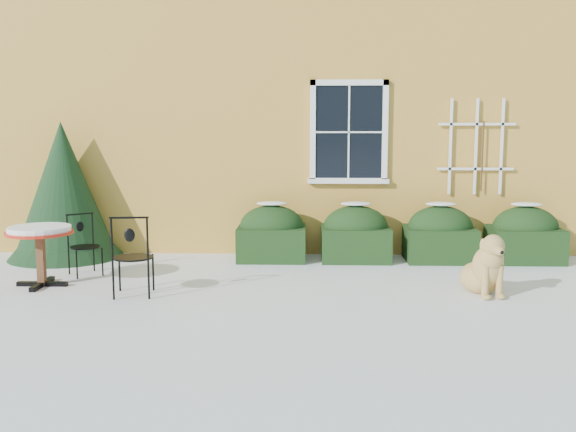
{
  "coord_description": "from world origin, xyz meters",
  "views": [
    {
      "loc": [
        0.26,
        -7.27,
        2.03
      ],
      "look_at": [
        0.0,
        1.0,
        0.9
      ],
      "focal_mm": 40.0,
      "sensor_mm": 36.0,
      "label": 1
    }
  ],
  "objects_px": {
    "dog": "(485,269)",
    "patio_chair_far": "(84,245)",
    "evergreen_shrub": "(64,203)",
    "bistro_table": "(40,236)",
    "patio_chair_near": "(133,256)"
  },
  "relations": [
    {
      "from": "patio_chair_near",
      "to": "patio_chair_far",
      "type": "height_order",
      "value": "patio_chair_near"
    },
    {
      "from": "bistro_table",
      "to": "dog",
      "type": "bearing_deg",
      "value": -2.65
    },
    {
      "from": "patio_chair_near",
      "to": "patio_chair_far",
      "type": "relative_size",
      "value": 1.18
    },
    {
      "from": "patio_chair_far",
      "to": "dog",
      "type": "xyz_separation_m",
      "value": [
        5.3,
        -0.94,
        -0.11
      ]
    },
    {
      "from": "evergreen_shrub",
      "to": "bistro_table",
      "type": "relative_size",
      "value": 2.53
    },
    {
      "from": "evergreen_shrub",
      "to": "patio_chair_near",
      "type": "height_order",
      "value": "evergreen_shrub"
    },
    {
      "from": "patio_chair_near",
      "to": "patio_chair_far",
      "type": "xyz_separation_m",
      "value": [
        -0.99,
        1.13,
        -0.08
      ]
    },
    {
      "from": "evergreen_shrub",
      "to": "dog",
      "type": "height_order",
      "value": "evergreen_shrub"
    },
    {
      "from": "evergreen_shrub",
      "to": "bistro_table",
      "type": "bearing_deg",
      "value": -78.22
    },
    {
      "from": "evergreen_shrub",
      "to": "patio_chair_far",
      "type": "height_order",
      "value": "evergreen_shrub"
    },
    {
      "from": "bistro_table",
      "to": "dog",
      "type": "distance_m",
      "value": 5.65
    },
    {
      "from": "evergreen_shrub",
      "to": "patio_chair_far",
      "type": "relative_size",
      "value": 2.52
    },
    {
      "from": "bistro_table",
      "to": "dog",
      "type": "height_order",
      "value": "bistro_table"
    },
    {
      "from": "dog",
      "to": "patio_chair_far",
      "type": "bearing_deg",
      "value": 158.55
    },
    {
      "from": "evergreen_shrub",
      "to": "patio_chair_far",
      "type": "distance_m",
      "value": 1.48
    }
  ]
}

